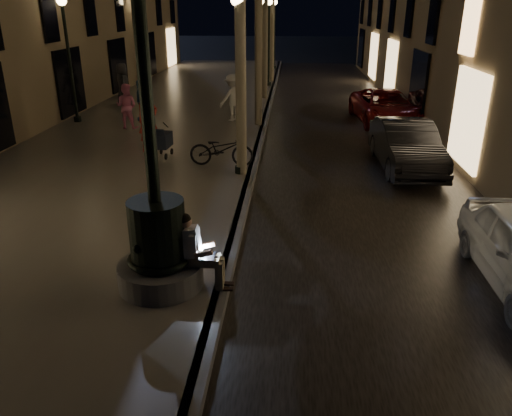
# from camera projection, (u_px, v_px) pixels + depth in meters

# --- Properties ---
(ground) EXTENTS (120.00, 120.00, 0.00)m
(ground) POSITION_uv_depth(u_px,v_px,m) (265.00, 124.00, 20.32)
(ground) COLOR black
(ground) RESTS_ON ground
(cobble_lane) EXTENTS (6.00, 45.00, 0.02)m
(cobble_lane) POSITION_uv_depth(u_px,v_px,m) (339.00, 125.00, 20.12)
(cobble_lane) COLOR black
(cobble_lane) RESTS_ON ground
(promenade) EXTENTS (8.00, 45.00, 0.20)m
(promenade) POSITION_uv_depth(u_px,v_px,m) (168.00, 120.00, 20.55)
(promenade) COLOR slate
(promenade) RESTS_ON ground
(curb_strip) EXTENTS (0.25, 45.00, 0.20)m
(curb_strip) POSITION_uv_depth(u_px,v_px,m) (265.00, 122.00, 20.29)
(curb_strip) COLOR #59595B
(curb_strip) RESTS_ON ground
(fountain_lamppost) EXTENTS (1.40, 1.40, 5.21)m
(fountain_lamppost) POSITION_uv_depth(u_px,v_px,m) (157.00, 229.00, 7.93)
(fountain_lamppost) COLOR #59595B
(fountain_lamppost) RESTS_ON promenade
(seated_man_laptop) EXTENTS (0.93, 0.31, 1.30)m
(seated_man_laptop) POSITION_uv_depth(u_px,v_px,m) (196.00, 249.00, 8.01)
(seated_man_laptop) COLOR tan
(seated_man_laptop) RESTS_ON promenade
(lamp_curb_a) EXTENTS (0.36, 0.36, 4.81)m
(lamp_curb_a) POSITION_uv_depth(u_px,v_px,m) (239.00, 59.00, 12.66)
(lamp_curb_a) COLOR black
(lamp_curb_a) RESTS_ON promenade
(lamp_curb_b) EXTENTS (0.36, 0.36, 4.81)m
(lamp_curb_b) POSITION_uv_depth(u_px,v_px,m) (259.00, 39.00, 20.04)
(lamp_curb_b) COLOR black
(lamp_curb_b) RESTS_ON promenade
(lamp_curb_c) EXTENTS (0.36, 0.36, 4.81)m
(lamp_curb_c) POSITION_uv_depth(u_px,v_px,m) (269.00, 29.00, 27.42)
(lamp_curb_c) COLOR black
(lamp_curb_c) RESTS_ON promenade
(lamp_curb_d) EXTENTS (0.36, 0.36, 4.81)m
(lamp_curb_d) POSITION_uv_depth(u_px,v_px,m) (275.00, 24.00, 34.80)
(lamp_curb_d) COLOR black
(lamp_curb_d) RESTS_ON promenade
(lamp_left_b) EXTENTS (0.36, 0.36, 4.81)m
(lamp_left_b) POSITION_uv_depth(u_px,v_px,m) (67.00, 41.00, 18.67)
(lamp_left_b) COLOR black
(lamp_left_b) RESTS_ON promenade
(lamp_left_c) EXTENTS (0.36, 0.36, 4.81)m
(lamp_left_c) POSITION_uv_depth(u_px,v_px,m) (142.00, 29.00, 27.90)
(lamp_left_c) COLOR black
(lamp_left_c) RESTS_ON promenade
(stroller) EXTENTS (0.48, 1.02, 1.04)m
(stroller) POSITION_uv_depth(u_px,v_px,m) (162.00, 140.00, 15.06)
(stroller) COLOR black
(stroller) RESTS_ON promenade
(car_second) EXTENTS (1.62, 4.30, 1.40)m
(car_second) POSITION_uv_depth(u_px,v_px,m) (406.00, 146.00, 14.56)
(car_second) COLOR black
(car_second) RESTS_ON ground
(car_third) EXTENTS (2.62, 4.95, 1.32)m
(car_third) POSITION_uv_depth(u_px,v_px,m) (385.00, 107.00, 20.21)
(car_third) COLOR maroon
(car_third) RESTS_ON ground
(pedestrian_red) EXTENTS (0.81, 0.84, 1.94)m
(pedestrian_red) POSITION_uv_depth(u_px,v_px,m) (148.00, 120.00, 15.55)
(pedestrian_red) COLOR #B42C24
(pedestrian_red) RESTS_ON promenade
(pedestrian_pink) EXTENTS (0.88, 0.73, 1.65)m
(pedestrian_pink) POSITION_uv_depth(u_px,v_px,m) (127.00, 106.00, 18.47)
(pedestrian_pink) COLOR pink
(pedestrian_pink) RESTS_ON promenade
(pedestrian_white) EXTENTS (1.33, 1.28, 1.82)m
(pedestrian_white) POSITION_uv_depth(u_px,v_px,m) (233.00, 98.00, 19.68)
(pedestrian_white) COLOR white
(pedestrian_white) RESTS_ON promenade
(pedestrian_blue) EXTENTS (0.66, 1.00, 1.59)m
(pedestrian_blue) POSITION_uv_depth(u_px,v_px,m) (141.00, 100.00, 19.84)
(pedestrian_blue) COLOR navy
(pedestrian_blue) RESTS_ON promenade
(pedestrian_dark) EXTENTS (0.90, 1.08, 1.88)m
(pedestrian_dark) POSITION_uv_depth(u_px,v_px,m) (123.00, 84.00, 22.82)
(pedestrian_dark) COLOR #303034
(pedestrian_dark) RESTS_ON promenade
(bicycle) EXTENTS (1.86, 0.69, 0.97)m
(bicycle) POSITION_uv_depth(u_px,v_px,m) (221.00, 149.00, 14.26)
(bicycle) COLOR black
(bicycle) RESTS_ON promenade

